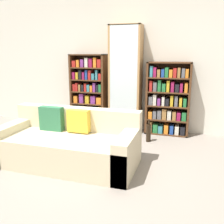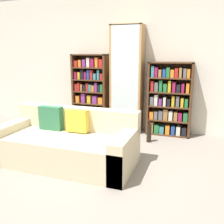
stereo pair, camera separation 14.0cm
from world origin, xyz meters
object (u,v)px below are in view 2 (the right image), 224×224
Objects in this scene: couch at (67,144)px; bookshelf_left at (91,92)px; display_cabinet at (127,80)px; wine_bottle at (149,133)px; bookshelf_right at (169,100)px.

bookshelf_left reaches higher than couch.
wine_bottle is (0.57, -0.55, -0.87)m from display_cabinet.
display_cabinet is at bearing 77.69° from couch.
couch is 2.20m from bookshelf_right.
bookshelf_right is at bearing -0.00° from bookshelf_left.
couch is 1.89m from bookshelf_left.
bookshelf_left reaches higher than wine_bottle.
bookshelf_left is 1.63m from bookshelf_right.
display_cabinet reaches higher than couch.
bookshelf_left is 3.78× the size of wine_bottle.
couch is 1.28× the size of bookshelf_left.
couch is 0.94× the size of display_cabinet.
bookshelf_right is (1.22, 1.79, 0.40)m from couch.
wine_bottle is (1.36, -0.57, -0.58)m from bookshelf_left.
bookshelf_left reaches higher than bookshelf_right.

